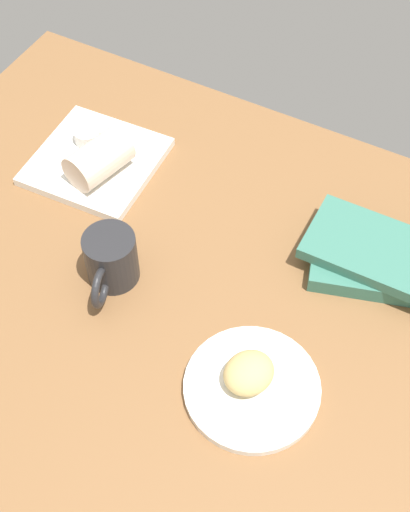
# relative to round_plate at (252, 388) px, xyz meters

# --- Properties ---
(dining_table) EXTENTS (1.10, 0.90, 0.04)m
(dining_table) POSITION_rel_round_plate_xyz_m (0.21, -0.11, -0.03)
(dining_table) COLOR brown
(dining_table) RESTS_ON ground
(round_plate) EXTENTS (0.20, 0.20, 0.01)m
(round_plate) POSITION_rel_round_plate_xyz_m (0.00, 0.00, 0.00)
(round_plate) COLOR white
(round_plate) RESTS_ON dining_table
(scone_pastry) EXTENTS (0.09, 0.10, 0.04)m
(scone_pastry) POSITION_rel_round_plate_xyz_m (0.01, -0.01, 0.03)
(scone_pastry) COLOR tan
(scone_pastry) RESTS_ON round_plate
(square_plate) EXTENTS (0.22, 0.22, 0.02)m
(square_plate) POSITION_rel_round_plate_xyz_m (0.45, -0.27, 0.00)
(square_plate) COLOR white
(square_plate) RESTS_ON dining_table
(sauce_cup) EXTENTS (0.05, 0.05, 0.03)m
(sauce_cup) POSITION_rel_round_plate_xyz_m (0.48, -0.30, 0.02)
(sauce_cup) COLOR silver
(sauce_cup) RESTS_ON square_plate
(breakfast_wrap) EXTENTS (0.09, 0.13, 0.07)m
(breakfast_wrap) POSITION_rel_round_plate_xyz_m (0.42, -0.25, 0.04)
(breakfast_wrap) COLOR beige
(breakfast_wrap) RESTS_ON square_plate
(book_stack) EXTENTS (0.23, 0.19, 0.05)m
(book_stack) POSITION_rel_round_plate_xyz_m (-0.07, -0.29, 0.02)
(book_stack) COLOR #387260
(book_stack) RESTS_ON dining_table
(coffee_mug) EXTENTS (0.08, 0.13, 0.09)m
(coffee_mug) POSITION_rel_round_plate_xyz_m (0.28, -0.08, 0.04)
(coffee_mug) COLOR #262628
(coffee_mug) RESTS_ON dining_table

